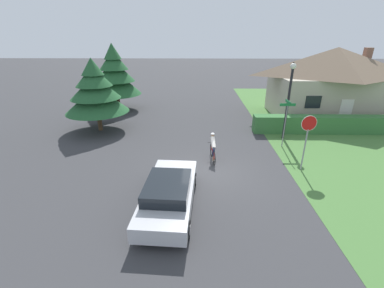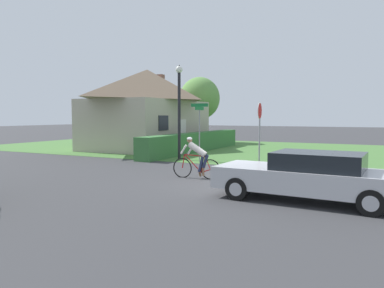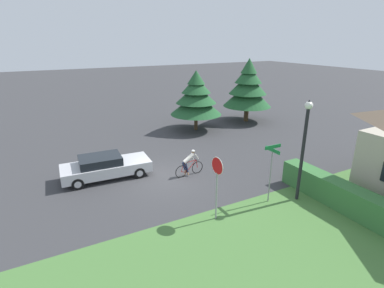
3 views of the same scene
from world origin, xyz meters
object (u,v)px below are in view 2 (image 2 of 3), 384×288
at_px(stop_sign, 260,121).
at_px(street_lamp, 179,101).
at_px(street_name_sign, 199,122).
at_px(deciduous_tree_right, 200,98).
at_px(sedan_left_lane, 309,176).
at_px(cyclist, 197,158).
at_px(cottage_house, 148,107).

xyz_separation_m(stop_sign, street_lamp, (0.41, 4.33, 0.97)).
bearing_deg(street_name_sign, deciduous_tree_right, 25.76).
height_order(sedan_left_lane, street_lamp, street_lamp).
height_order(sedan_left_lane, deciduous_tree_right, deciduous_tree_right).
bearing_deg(street_name_sign, street_lamp, 70.95).
xyz_separation_m(cyclist, street_name_sign, (4.31, 1.97, 1.23)).
bearing_deg(cottage_house, street_lamp, -134.74).
bearing_deg(street_lamp, deciduous_tree_right, 21.11).
bearing_deg(stop_sign, sedan_left_lane, 23.19).
bearing_deg(cyclist, street_name_sign, -70.48).
height_order(cottage_house, cyclist, cottage_house).
xyz_separation_m(street_lamp, deciduous_tree_right, (11.90, 4.60, 0.73)).
xyz_separation_m(cottage_house, cyclist, (-9.96, -8.72, -2.10)).
xyz_separation_m(stop_sign, deciduous_tree_right, (12.31, 8.93, 1.69)).
bearing_deg(deciduous_tree_right, street_lamp, -158.89).
relative_size(cyclist, deciduous_tree_right, 0.33).
bearing_deg(street_name_sign, cottage_house, 50.08).
height_order(cottage_house, stop_sign, cottage_house).
bearing_deg(stop_sign, cyclist, -16.71).
height_order(cottage_house, street_lamp, cottage_house).
bearing_deg(street_lamp, sedan_left_lane, -131.49).
relative_size(cottage_house, street_name_sign, 3.41).
bearing_deg(sedan_left_lane, street_name_sign, -42.05).
bearing_deg(stop_sign, cottage_house, -123.94).
relative_size(street_lamp, deciduous_tree_right, 0.88).
bearing_deg(cottage_house, stop_sign, -120.75).
distance_m(cottage_house, sedan_left_lane, 17.68).
distance_m(stop_sign, deciduous_tree_right, 15.30).
height_order(cyclist, street_lamp, street_lamp).
distance_m(sedan_left_lane, stop_sign, 7.19).
distance_m(sedan_left_lane, street_name_sign, 8.86).
distance_m(sedan_left_lane, cyclist, 4.62).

